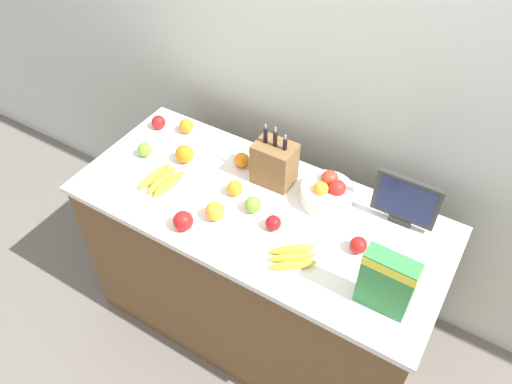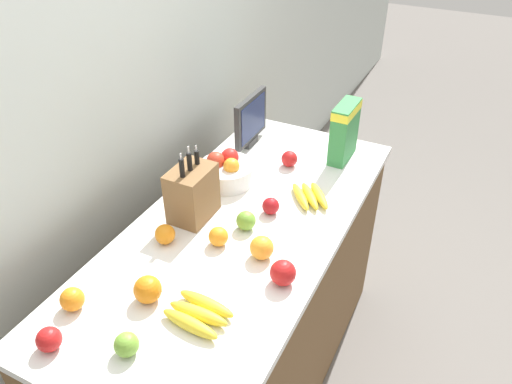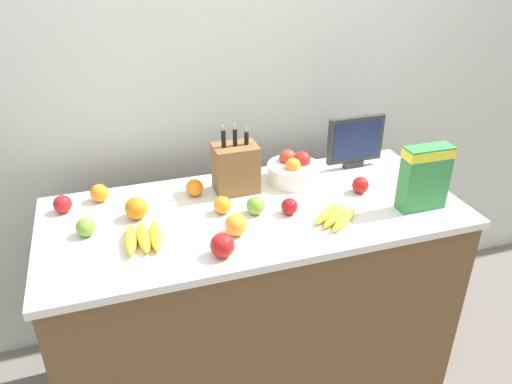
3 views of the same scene
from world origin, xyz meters
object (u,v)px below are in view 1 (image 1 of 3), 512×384
(apple_rear, at_px, (183,221))
(orange_mid_left, at_px, (186,126))
(apple_front, at_px, (359,245))
(apple_middle, at_px, (253,205))
(banana_bunch_right, at_px, (293,257))
(apple_near_bananas, at_px, (145,150))
(banana_bunch_left, at_px, (162,180))
(orange_front_left, at_px, (185,154))
(small_monitor, at_px, (406,201))
(apple_leftmost, at_px, (159,122))
(apple_rightmost, at_px, (273,223))
(orange_mid_right, at_px, (235,188))
(knife_block, at_px, (274,163))
(orange_back_center, at_px, (215,211))
(cereal_box, at_px, (387,281))
(orange_near_bowl, at_px, (242,160))
(fruit_bowl, at_px, (327,192))

(apple_rear, xyz_separation_m, orange_mid_left, (-0.37, 0.51, -0.01))
(apple_front, height_order, apple_middle, apple_middle)
(banana_bunch_right, relative_size, orange_mid_left, 2.83)
(apple_near_bananas, bearing_deg, banana_bunch_left, -30.07)
(orange_front_left, bearing_deg, apple_near_bananas, -160.46)
(apple_rear, bearing_deg, orange_mid_left, 125.92)
(apple_middle, xyz_separation_m, orange_front_left, (-0.43, 0.11, 0.01))
(small_monitor, relative_size, orange_front_left, 3.07)
(banana_bunch_right, xyz_separation_m, apple_rear, (-0.45, -0.09, 0.02))
(banana_bunch_left, relative_size, apple_middle, 2.77)
(banana_bunch_left, height_order, banana_bunch_right, banana_bunch_left)
(apple_leftmost, bearing_deg, apple_rightmost, -18.82)
(orange_front_left, bearing_deg, apple_rear, -53.59)
(banana_bunch_right, relative_size, apple_rear, 2.44)
(apple_near_bananas, relative_size, apple_middle, 0.97)
(banana_bunch_right, bearing_deg, banana_bunch_left, 174.02)
(small_monitor, height_order, orange_mid_right, small_monitor)
(apple_front, bearing_deg, apple_middle, -176.06)
(apple_near_bananas, bearing_deg, orange_mid_left, 76.78)
(knife_block, xyz_separation_m, small_monitor, (0.57, 0.05, 0.03))
(banana_bunch_right, xyz_separation_m, orange_back_center, (-0.38, 0.02, 0.02))
(banana_bunch_left, xyz_separation_m, apple_near_bananas, (-0.19, 0.11, 0.01))
(cereal_box, relative_size, orange_mid_left, 3.55)
(apple_near_bananas, bearing_deg, apple_rear, -32.01)
(small_monitor, bearing_deg, cereal_box, -79.57)
(cereal_box, relative_size, orange_back_center, 3.17)
(banana_bunch_left, xyz_separation_m, apple_leftmost, (-0.27, 0.31, 0.01))
(banana_bunch_right, bearing_deg, orange_mid_right, 154.33)
(small_monitor, bearing_deg, apple_rear, -146.66)
(apple_front, xyz_separation_m, apple_near_bananas, (-1.08, 0.01, -0.00))
(knife_block, height_order, orange_mid_left, knife_block)
(apple_leftmost, bearing_deg, apple_near_bananas, -67.98)
(apple_leftmost, bearing_deg, apple_rear, -42.49)
(banana_bunch_right, xyz_separation_m, orange_near_bowl, (-0.46, 0.35, 0.02))
(banana_bunch_left, bearing_deg, fruit_bowl, 22.77)
(banana_bunch_right, bearing_deg, apple_front, 41.46)
(banana_bunch_right, xyz_separation_m, apple_near_bananas, (-0.88, 0.18, 0.02))
(cereal_box, xyz_separation_m, banana_bunch_right, (-0.36, 0.01, -0.12))
(apple_front, height_order, orange_front_left, orange_front_left)
(orange_near_bowl, bearing_deg, apple_leftmost, 177.18)
(apple_near_bananas, distance_m, orange_near_bowl, 0.46)
(fruit_bowl, distance_m, orange_mid_left, 0.80)
(small_monitor, height_order, orange_near_bowl, small_monitor)
(cereal_box, xyz_separation_m, orange_near_bowl, (-0.81, 0.36, -0.11))
(banana_bunch_left, bearing_deg, apple_near_bananas, 149.93)
(apple_rightmost, xyz_separation_m, orange_mid_left, (-0.68, 0.33, 0.00))
(apple_middle, bearing_deg, apple_near_bananas, 176.21)
(small_monitor, distance_m, orange_front_left, 1.00)
(orange_mid_right, height_order, orange_back_center, orange_back_center)
(small_monitor, relative_size, cereal_box, 1.03)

